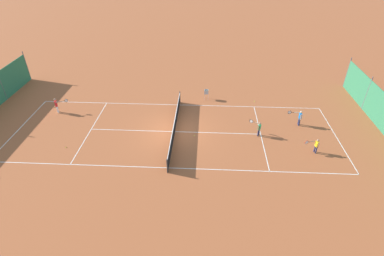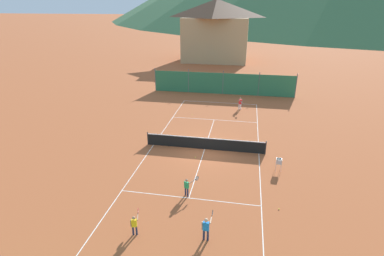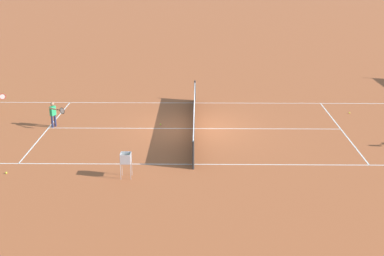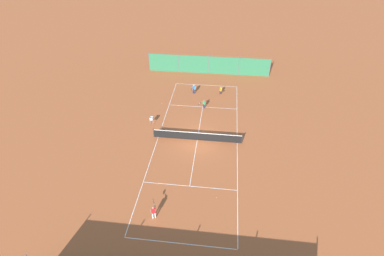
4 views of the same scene
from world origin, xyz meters
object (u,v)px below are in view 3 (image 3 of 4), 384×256
(tennis_ball_service_box, at_px, (6,173))
(tennis_ball_by_net_right, at_px, (349,113))
(player_near_service, at_px, (54,113))
(tennis_ball_alley_left, at_px, (161,124))
(tennis_net, at_px, (194,118))
(ball_hopper, at_px, (126,160))

(tennis_ball_service_box, height_order, tennis_ball_by_net_right, same)
(player_near_service, bearing_deg, tennis_ball_alley_left, 94.11)
(player_near_service, bearing_deg, tennis_ball_by_net_right, 99.29)
(player_near_service, xyz_separation_m, tennis_ball_alley_left, (-0.33, 4.65, -0.63))
(player_near_service, distance_m, tennis_ball_by_net_right, 13.75)
(tennis_ball_service_box, bearing_deg, tennis_ball_alley_left, 137.58)
(player_near_service, relative_size, tennis_ball_by_net_right, 17.13)
(tennis_net, height_order, ball_hopper, tennis_net)
(player_near_service, relative_size, ball_hopper, 1.27)
(tennis_net, distance_m, tennis_ball_by_net_right, 7.78)
(player_near_service, xyz_separation_m, tennis_ball_by_net_right, (-2.22, 13.56, -0.63))
(tennis_net, distance_m, tennis_ball_alley_left, 1.65)
(tennis_ball_alley_left, bearing_deg, tennis_net, 72.78)
(tennis_net, distance_m, ball_hopper, 5.77)
(player_near_service, relative_size, tennis_ball_service_box, 17.13)
(tennis_net, xyz_separation_m, tennis_ball_service_box, (5.04, -6.54, -0.47))
(tennis_net, height_order, tennis_ball_by_net_right, tennis_net)
(tennis_net, height_order, player_near_service, player_near_service)
(tennis_ball_service_box, bearing_deg, ball_hopper, 86.47)
(ball_hopper, bearing_deg, tennis_ball_by_net_right, 128.31)
(tennis_net, xyz_separation_m, player_near_service, (-0.13, -6.15, 0.16))
(tennis_net, bearing_deg, ball_hopper, -23.31)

